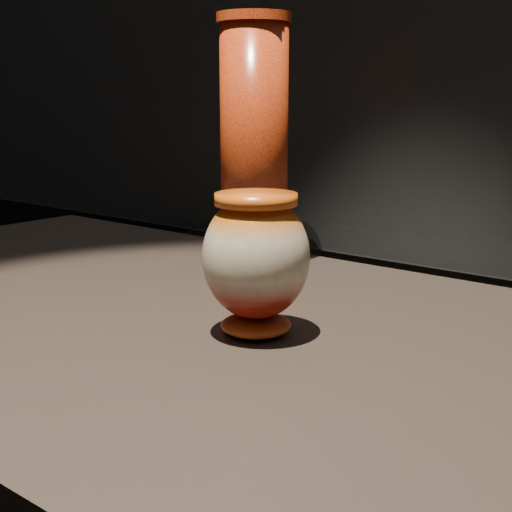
# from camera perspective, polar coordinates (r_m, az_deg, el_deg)

# --- Properties ---
(main_vase) EXTENTS (0.14, 0.14, 0.17)m
(main_vase) POSITION_cam_1_polar(r_m,az_deg,el_deg) (0.85, 0.00, -0.21)
(main_vase) COLOR maroon
(main_vase) RESTS_ON display_plinth
(tall_vase) EXTENTS (0.16, 0.16, 0.41)m
(tall_vase) POSITION_cam_1_polar(r_m,az_deg,el_deg) (1.15, -0.15, 8.39)
(tall_vase) COLOR #CD4F0D
(tall_vase) RESTS_ON display_plinth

